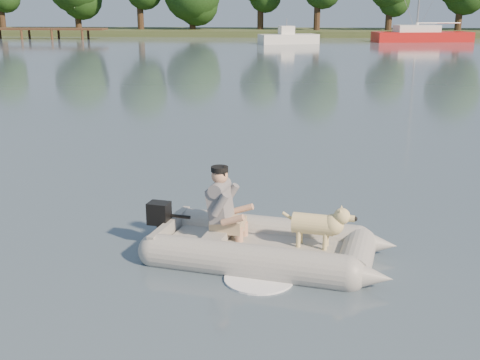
# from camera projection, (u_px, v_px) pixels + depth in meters

# --- Properties ---
(water) EXTENTS (160.00, 160.00, 0.00)m
(water) POSITION_uv_depth(u_px,v_px,m) (220.00, 279.00, 7.30)
(water) COLOR slate
(water) RESTS_ON ground
(shore_bank) EXTENTS (160.00, 12.00, 0.70)m
(shore_bank) POSITION_uv_depth(u_px,v_px,m) (282.00, 33.00, 66.56)
(shore_bank) COLOR #47512D
(shore_bank) RESTS_ON water
(dock) EXTENTS (18.00, 2.00, 1.04)m
(dock) POSITION_uv_depth(u_px,v_px,m) (15.00, 33.00, 58.89)
(dock) COLOR #4C331E
(dock) RESTS_ON water
(dinghy) EXTENTS (4.93, 3.99, 1.27)m
(dinghy) POSITION_uv_depth(u_px,v_px,m) (267.00, 220.00, 7.77)
(dinghy) COLOR gray
(dinghy) RESTS_ON water
(man) EXTENTS (0.77, 0.69, 0.99)m
(man) POSITION_uv_depth(u_px,v_px,m) (221.00, 201.00, 7.94)
(man) COLOR slate
(man) RESTS_ON dinghy
(dog) EXTENTS (0.90, 0.47, 0.57)m
(dog) POSITION_uv_depth(u_px,v_px,m) (313.00, 228.00, 7.67)
(dog) COLOR #D6BF7B
(dog) RESTS_ON dinghy
(outboard_motor) EXTENTS (0.43, 0.34, 0.72)m
(outboard_motor) POSITION_uv_depth(u_px,v_px,m) (160.00, 226.00, 8.26)
(outboard_motor) COLOR black
(outboard_motor) RESTS_ON dinghy
(motorboat) EXTENTS (5.54, 3.63, 2.19)m
(motorboat) POSITION_uv_depth(u_px,v_px,m) (289.00, 32.00, 51.30)
(motorboat) COLOR white
(motorboat) RESTS_ON water
(sailboat) EXTENTS (9.02, 4.02, 11.97)m
(sailboat) POSITION_uv_depth(u_px,v_px,m) (421.00, 36.00, 54.25)
(sailboat) COLOR red
(sailboat) RESTS_ON water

